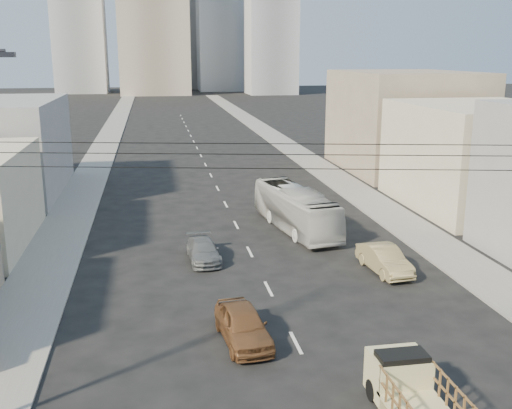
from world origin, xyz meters
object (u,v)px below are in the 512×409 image
object	(u,v)px
city_bus	(296,209)
sedan_brown	(243,325)
sedan_grey	(203,251)
flatbed_pickup	(412,388)
sedan_tan	(384,259)

from	to	relation	value
city_bus	sedan_brown	world-z (taller)	city_bus
city_bus	sedan_brown	size ratio (longest dim) A/B	2.34
city_bus	sedan_grey	size ratio (longest dim) A/B	2.48
flatbed_pickup	sedan_grey	xyz separation A→B (m)	(-5.39, 16.73, -0.49)
city_bus	sedan_grey	bearing A→B (deg)	-150.83
sedan_tan	sedan_grey	distance (m)	10.33
city_bus	sedan_tan	distance (m)	9.39
sedan_tan	sedan_grey	xyz separation A→B (m)	(-9.69, 3.58, -0.11)
sedan_grey	city_bus	bearing A→B (deg)	35.03
sedan_brown	sedan_grey	bearing A→B (deg)	88.20
sedan_brown	sedan_grey	size ratio (longest dim) A/B	1.06
sedan_grey	sedan_brown	bearing A→B (deg)	-88.92
sedan_tan	sedan_brown	bearing A→B (deg)	-148.01
sedan_tan	sedan_grey	world-z (taller)	sedan_tan
city_bus	sedan_brown	distance (m)	16.86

